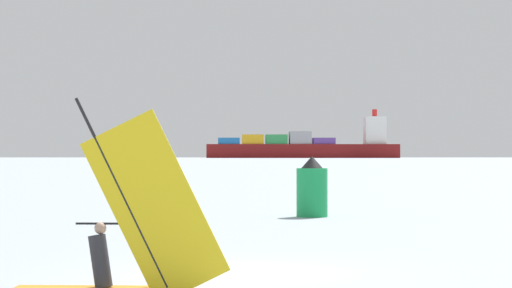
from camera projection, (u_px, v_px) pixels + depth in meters
ground_plane at (240, 272)px, 21.93m from camera, size 4000.00×4000.00×0.00m
windsurfer at (120, 243)px, 18.54m from camera, size 3.92×0.95×3.77m
cargo_ship at (305, 146)px, 837.78m from camera, size 158.57×46.72×39.84m
distant_headland at (463, 144)px, 1404.03m from camera, size 1117.68×652.41×34.46m
channel_buoy at (312, 189)px, 41.53m from camera, size 1.26×1.26×2.48m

